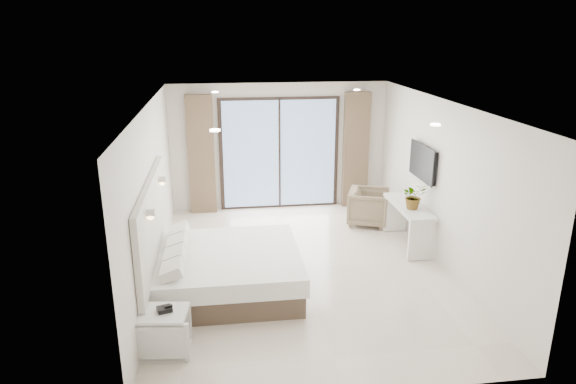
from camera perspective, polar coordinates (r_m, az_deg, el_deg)
name	(u,v)px	position (r m, az deg, el deg)	size (l,w,h in m)	color
ground	(302,268)	(8.54, 1.53, -8.46)	(6.20, 6.20, 0.00)	beige
room_shell	(284,165)	(8.61, -0.43, 3.02)	(4.62, 6.22, 2.72)	silver
bed	(226,270)	(7.82, -6.87, -8.63)	(2.15, 2.04, 0.74)	brown
nightstand	(164,332)	(6.60, -13.66, -14.87)	(0.65, 0.56, 0.54)	silver
phone	(164,309)	(6.45, -13.56, -12.55)	(0.17, 0.13, 0.06)	black
console_desk	(408,216)	(9.45, 13.19, -2.62)	(0.46, 1.48, 0.77)	silver
plant	(414,199)	(9.16, 13.77, -0.74)	(0.41, 0.46, 0.36)	#33662D
armchair	(369,205)	(10.37, 8.97, -1.47)	(0.76, 0.71, 0.78)	#877158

